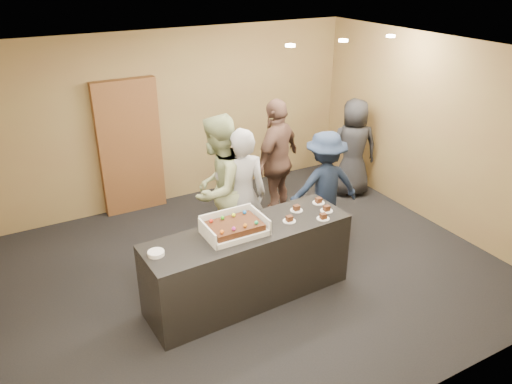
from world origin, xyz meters
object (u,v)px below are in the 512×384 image
person_navy_man (324,186)px  person_dark_suit (353,148)px  cake_box (234,229)px  person_sage_man (218,189)px  person_brown_extra (277,161)px  plate_stack (156,253)px  person_server_grey (241,196)px  storage_cabinet (130,148)px  sheet_cake (235,226)px  serving_counter (249,264)px

person_navy_man → person_dark_suit: person_dark_suit is taller
cake_box → person_sage_man: size_ratio=0.34×
person_brown_extra → person_dark_suit: size_ratio=1.14×
plate_stack → person_server_grey: 1.61m
person_brown_extra → person_server_grey: bearing=7.0°
storage_cabinet → plate_stack: 2.92m
person_navy_man → person_dark_suit: size_ratio=0.96×
person_server_grey → person_sage_man: 0.30m
person_sage_man → person_brown_extra: 1.31m
storage_cabinet → sheet_cake: 2.88m
sheet_cake → person_server_grey: bearing=58.3°
person_sage_man → person_brown_extra: bearing=166.9°
serving_counter → person_brown_extra: size_ratio=1.29×
person_dark_suit → cake_box: bearing=51.4°
serving_counter → person_brown_extra: 2.08m
sheet_cake → person_sage_man: person_sage_man is taller
cake_box → person_server_grey: person_server_grey is taller
serving_counter → person_dark_suit: 3.31m
person_sage_man → person_dark_suit: size_ratio=1.19×
cake_box → sheet_cake: (-0.00, -0.02, 0.05)m
cake_box → person_dark_suit: person_dark_suit is taller
plate_stack → sheet_cake: bearing=-0.1°
person_dark_suit → storage_cabinet: bearing=2.9°
plate_stack → person_dark_suit: bearing=23.2°
sheet_cake → person_server_grey: size_ratio=0.31×
person_brown_extra → person_navy_man: bearing=79.5°
sheet_cake → person_brown_extra: person_brown_extra is taller
cake_box → sheet_cake: size_ratio=1.17×
plate_stack → person_sage_man: bearing=40.6°
plate_stack → person_navy_man: person_navy_man is taller
sheet_cake → person_dark_suit: 3.44m
person_sage_man → person_dark_suit: 2.81m
cake_box → person_navy_man: 1.90m
cake_box → person_server_grey: 0.93m
storage_cabinet → person_server_grey: storage_cabinet is taller
storage_cabinet → person_brown_extra: (1.79, -1.32, -0.10)m
person_server_grey → person_sage_man: bearing=-21.0°
person_sage_man → person_navy_man: 1.51m
person_navy_man → person_dark_suit: (1.25, 0.93, 0.03)m
serving_counter → person_server_grey: (0.33, 0.81, 0.45)m
sheet_cake → person_brown_extra: size_ratio=0.30×
cake_box → person_dark_suit: 3.42m
person_server_grey → person_navy_man: (1.26, -0.06, -0.12)m
sheet_cake → person_sage_man: 1.04m
plate_stack → person_brown_extra: size_ratio=0.09×
storage_cabinet → person_server_grey: size_ratio=1.15×
storage_cabinet → cake_box: bearing=-83.5°
person_server_grey → serving_counter: bearing=88.1°
plate_stack → person_brown_extra: bearing=33.1°
storage_cabinet → person_brown_extra: bearing=-36.4°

